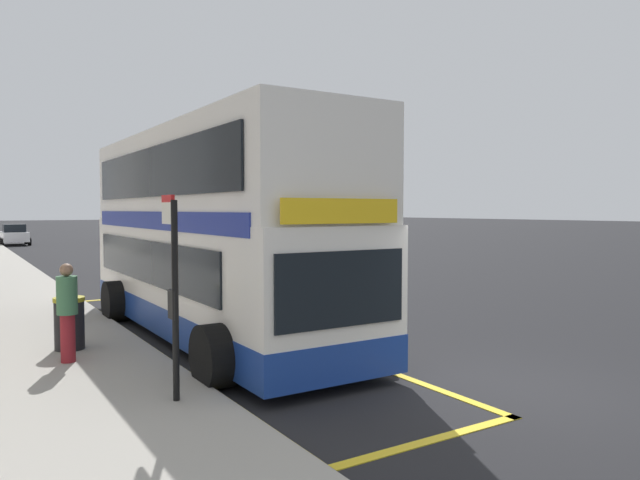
{
  "coord_description": "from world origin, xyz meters",
  "views": [
    {
      "loc": [
        -7.19,
        -5.78,
        2.74
      ],
      "look_at": [
        -0.07,
        5.54,
        2.05
      ],
      "focal_mm": 33.03,
      "sensor_mm": 36.0,
      "label": 1
    }
  ],
  "objects": [
    {
      "name": "double_decker_bus",
      "position": [
        -2.46,
        6.21,
        2.06
      ],
      "size": [
        3.23,
        10.13,
        4.4
      ],
      "color": "white",
      "rests_on": "ground"
    },
    {
      "name": "parked_car_white_across",
      "position": [
        -3.05,
        45.36,
        0.8
      ],
      "size": [
        2.09,
        4.2,
        1.62
      ],
      "rotation": [
        0.0,
        0.0,
        0.03
      ],
      "color": "silver",
      "rests_on": "ground"
    },
    {
      "name": "pedestrian_waiting_near_sign",
      "position": [
        -5.55,
        4.91,
        1.06
      ],
      "size": [
        0.34,
        0.34,
        1.69
      ],
      "color": "maroon",
      "rests_on": "pavement_near"
    },
    {
      "name": "ground_plane",
      "position": [
        0.0,
        32.0,
        0.0
      ],
      "size": [
        260.0,
        260.0,
        0.0
      ],
      "primitive_type": "plane",
      "color": "black"
    },
    {
      "name": "parked_car_black_distant",
      "position": [
        4.94,
        45.01,
        0.8
      ],
      "size": [
        2.09,
        4.2,
        1.62
      ],
      "rotation": [
        0.0,
        0.0,
        3.11
      ],
      "color": "black",
      "rests_on": "ground"
    },
    {
      "name": "bus_bay_markings",
      "position": [
        -2.45,
        6.02,
        0.01
      ],
      "size": [
        3.1,
        13.58,
        0.01
      ],
      "color": "yellow",
      "rests_on": "ground"
    },
    {
      "name": "litter_bin",
      "position": [
        -5.37,
        5.89,
        0.63
      ],
      "size": [
        0.56,
        0.56,
        0.97
      ],
      "color": "black",
      "rests_on": "pavement_near"
    },
    {
      "name": "bus_stop_sign",
      "position": [
        -4.64,
        2.02,
        1.77
      ],
      "size": [
        0.09,
        0.51,
        2.8
      ],
      "color": "black",
      "rests_on": "pavement_near"
    }
  ]
}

